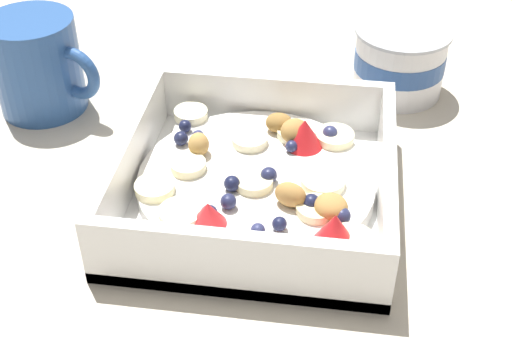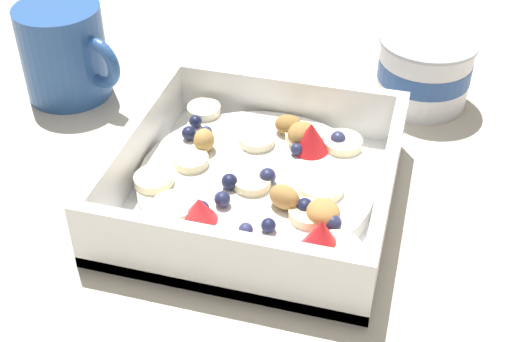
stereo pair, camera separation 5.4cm
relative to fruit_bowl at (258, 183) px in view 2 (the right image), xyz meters
name	(u,v)px [view 2 (the right image)]	position (x,y,z in m)	size (l,w,h in m)	color
ground_plane	(265,212)	(0.01, 0.01, -0.02)	(2.40, 2.40, 0.00)	beige
fruit_bowl	(258,183)	(0.00, 0.00, 0.00)	(0.21, 0.21, 0.06)	white
spoon	(285,108)	(-0.13, -0.01, -0.01)	(0.11, 0.16, 0.01)	silver
yogurt_cup	(424,70)	(-0.19, 0.11, 0.01)	(0.09, 0.09, 0.07)	white
coffee_mug	(65,52)	(-0.11, -0.22, 0.03)	(0.08, 0.11, 0.09)	#2D5699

